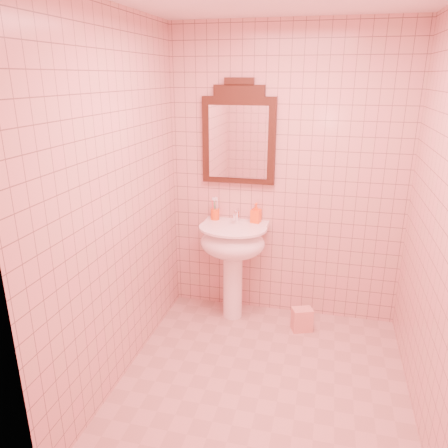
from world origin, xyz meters
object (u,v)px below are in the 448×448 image
(mirror, at_px, (239,136))
(toothbrush_cup, at_px, (215,214))
(towel, at_px, (302,319))
(pedestal_sink, at_px, (233,249))
(soap_dispenser, at_px, (256,213))

(mirror, distance_m, toothbrush_cup, 0.71)
(towel, bearing_deg, pedestal_sink, 172.30)
(mirror, relative_size, towel, 4.25)
(soap_dispenser, distance_m, towel, 0.99)
(toothbrush_cup, xyz_separation_m, soap_dispenser, (0.37, 0.00, 0.04))
(toothbrush_cup, distance_m, soap_dispenser, 0.37)
(toothbrush_cup, xyz_separation_m, towel, (0.83, -0.24, -0.81))
(toothbrush_cup, relative_size, towel, 0.88)
(pedestal_sink, relative_size, toothbrush_cup, 4.85)
(toothbrush_cup, distance_m, towel, 1.18)
(towel, bearing_deg, toothbrush_cup, 164.00)
(toothbrush_cup, height_order, soap_dispenser, toothbrush_cup)
(mirror, xyz_separation_m, toothbrush_cup, (-0.20, -0.05, -0.68))
(mirror, height_order, soap_dispenser, mirror)
(toothbrush_cup, bearing_deg, mirror, 14.19)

